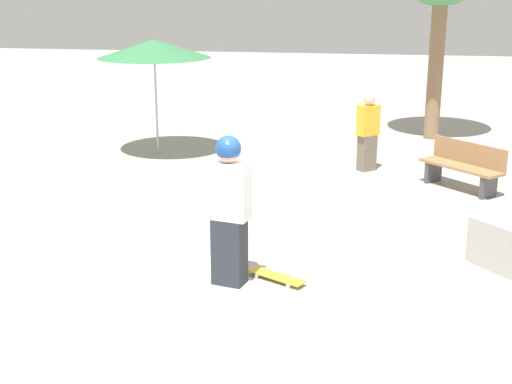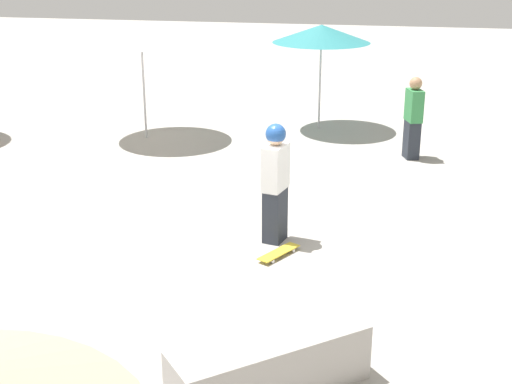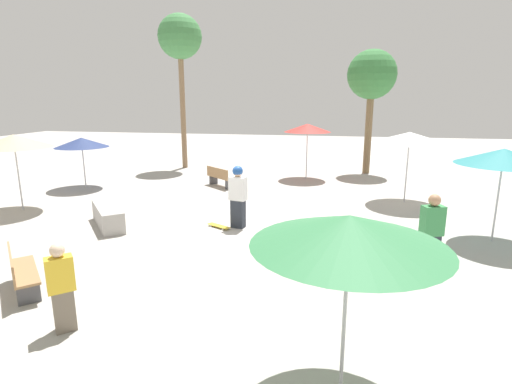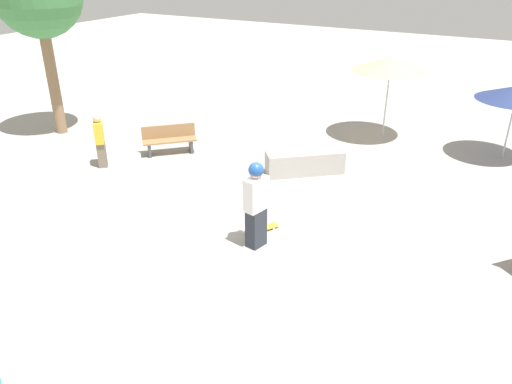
{
  "view_description": "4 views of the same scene",
  "coord_description": "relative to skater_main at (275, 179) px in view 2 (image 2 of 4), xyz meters",
  "views": [
    {
      "loc": [
        1.18,
        -7.61,
        3.63
      ],
      "look_at": [
        -0.17,
        0.27,
        1.26
      ],
      "focal_mm": 50.0,
      "sensor_mm": 36.0,
      "label": 1
    },
    {
      "loc": [
        9.6,
        2.19,
        4.48
      ],
      "look_at": [
        -0.39,
        0.17,
        0.83
      ],
      "focal_mm": 50.0,
      "sensor_mm": 36.0,
      "label": 2
    },
    {
      "loc": [
        -3.25,
        11.61,
        3.81
      ],
      "look_at": [
        -1.02,
        0.16,
        1.05
      ],
      "focal_mm": 28.0,
      "sensor_mm": 36.0,
      "label": 3
    },
    {
      "loc": [
        -8.33,
        -3.89,
        5.64
      ],
      "look_at": [
        -0.71,
        0.35,
        1.35
      ],
      "focal_mm": 35.0,
      "sensor_mm": 36.0,
      "label": 4
    }
  ],
  "objects": [
    {
      "name": "skater_main",
      "position": [
        0.0,
        0.0,
        0.0
      ],
      "size": [
        0.55,
        0.38,
        1.88
      ],
      "rotation": [
        0.0,
        0.0,
        6.06
      ],
      "color": "#282D38",
      "rests_on": "ground_plane"
    },
    {
      "name": "shade_umbrella_teal",
      "position": [
        -7.06,
        -0.13,
        1.31
      ],
      "size": [
        2.35,
        2.35,
        2.54
      ],
      "color": "#B7B7BC",
      "rests_on": "ground_plane"
    },
    {
      "name": "concrete_ledge",
      "position": [
        3.91,
        0.64,
        -0.7
      ],
      "size": [
        1.84,
        2.03,
        0.63
      ],
      "rotation": [
        0.0,
        0.0,
        2.27
      ],
      "color": "#A8A39E",
      "rests_on": "ground_plane"
    },
    {
      "name": "ground_plane",
      "position": [
        0.53,
        -0.45,
        -1.01
      ],
      "size": [
        60.0,
        60.0,
        0.0
      ],
      "primitive_type": "plane",
      "color": "#ADA8A0"
    },
    {
      "name": "shade_umbrella_white",
      "position": [
        -5.4,
        -4.05,
        1.4
      ],
      "size": [
        2.63,
        2.63,
        2.61
      ],
      "color": "#B7B7BC",
      "rests_on": "ground_plane"
    },
    {
      "name": "skateboard",
      "position": [
        0.57,
        0.16,
        -0.96
      ],
      "size": [
        0.8,
        0.56,
        0.07
      ],
      "rotation": [
        0.0,
        0.0,
        5.78
      ],
      "color": "gold",
      "rests_on": "ground_plane"
    },
    {
      "name": "bystander_far",
      "position": [
        -4.95,
        2.1,
        -0.14
      ],
      "size": [
        0.54,
        0.41,
        1.75
      ],
      "rotation": [
        0.0,
        0.0,
        0.33
      ],
      "color": "#282D38",
      "rests_on": "ground_plane"
    }
  ]
}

